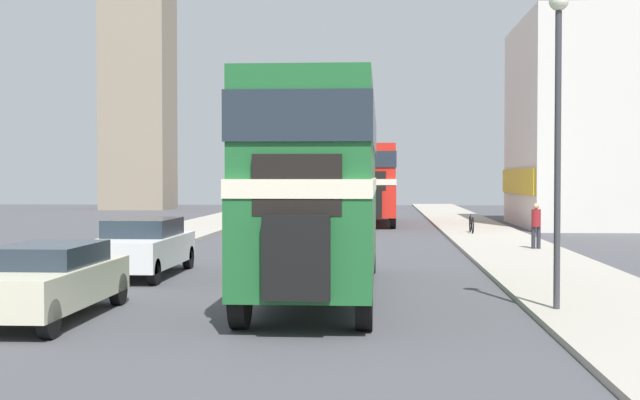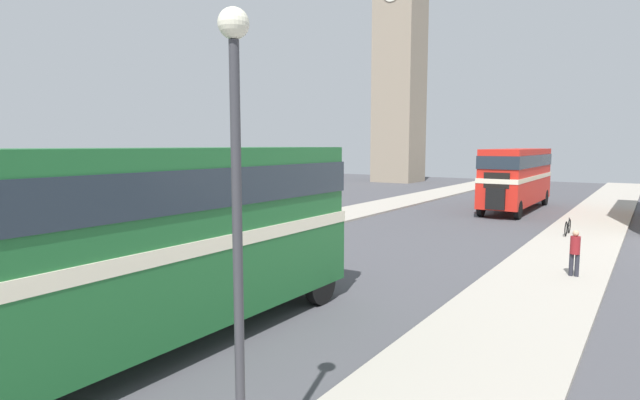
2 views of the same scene
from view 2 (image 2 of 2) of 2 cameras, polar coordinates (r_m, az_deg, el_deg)
ground_plane at (r=12.11m, az=-23.11°, el=-15.70°), size 120.00×120.00×0.00m
double_decker_bus at (r=11.18m, az=-17.27°, el=-3.37°), size 2.40×11.03×4.37m
bus_distant at (r=36.31m, az=21.60°, el=2.81°), size 2.50×10.72×4.17m
car_parked_mid at (r=17.24m, az=-18.67°, el=-6.30°), size 1.80×4.68×1.48m
pedestrian_walking at (r=18.49m, az=27.12°, el=-5.13°), size 0.31×0.31×1.54m
bicycle_on_pavement at (r=26.91m, az=26.45°, el=-2.80°), size 0.05×1.76×0.78m
street_lamp at (r=5.90m, az=-9.52°, el=1.57°), size 0.36×0.36×5.86m
church_tower at (r=63.20m, az=9.20°, el=20.43°), size 5.21×5.21×39.00m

